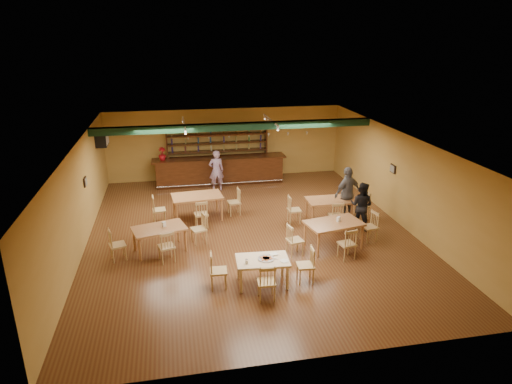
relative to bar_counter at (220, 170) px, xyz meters
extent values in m
plane|color=#562E18|center=(0.37, -5.15, -0.56)|extent=(12.00, 12.00, 0.00)
cube|color=black|center=(0.37, -2.35, 2.31)|extent=(10.00, 0.30, 0.25)
cube|color=silver|center=(-1.43, -1.75, 2.38)|extent=(0.05, 2.50, 0.05)
cube|color=silver|center=(1.77, -1.75, 2.38)|extent=(0.05, 2.50, 0.05)
cube|color=silver|center=(-4.43, -0.95, 1.79)|extent=(0.34, 0.70, 0.48)
cube|color=black|center=(-4.60, -4.15, 1.14)|extent=(0.04, 0.34, 0.28)
cube|color=black|center=(5.34, -4.65, 1.14)|extent=(0.04, 0.34, 0.28)
cube|color=#32170A|center=(0.00, 0.00, 0.00)|extent=(5.52, 0.85, 1.13)
cube|color=#32170A|center=(0.00, 0.63, 0.57)|extent=(4.27, 0.40, 2.28)
imported|color=#A40F17|center=(-2.31, 0.00, 0.83)|extent=(0.38, 0.38, 0.53)
cube|color=#A76C3B|center=(-1.18, -3.64, -0.15)|extent=(1.75, 1.15, 0.83)
cube|color=#A76C3B|center=(3.15, -4.64, -0.19)|extent=(1.51, 0.92, 0.75)
cube|color=#A76C3B|center=(-2.42, -5.89, -0.19)|extent=(1.67, 1.25, 0.74)
cube|color=#A76C3B|center=(2.59, -6.62, -0.16)|extent=(1.77, 1.25, 0.81)
cube|color=beige|center=(0.13, -8.25, -0.22)|extent=(1.36, 0.92, 0.70)
cylinder|color=silver|center=(0.22, -8.25, 0.14)|extent=(0.53, 0.53, 0.01)
cylinder|color=#EAE5C6|center=(-0.29, -8.39, 0.19)|extent=(0.08, 0.08, 0.11)
cube|color=white|center=(0.45, -8.07, 0.15)|extent=(0.22, 0.18, 0.03)
cube|color=silver|center=(0.36, -8.21, 0.15)|extent=(0.29, 0.29, 0.00)
cylinder|color=white|center=(0.64, -8.44, 0.14)|extent=(0.23, 0.23, 0.01)
imported|color=#81479B|center=(-0.22, -0.83, 0.26)|extent=(0.63, 0.44, 1.64)
imported|color=black|center=(3.95, -5.44, 0.21)|extent=(0.96, 0.95, 1.56)
imported|color=slate|center=(3.79, -4.62, 0.35)|extent=(1.17, 0.81, 1.84)
camera|label=1|loc=(-1.93, -18.05, 5.48)|focal=31.67mm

